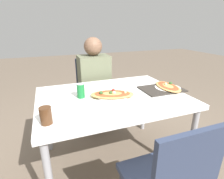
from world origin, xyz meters
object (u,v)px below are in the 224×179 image
Objects in this scene: chair_far_seated at (93,88)px; dining_table at (112,102)px; pizza_second at (168,87)px; pizza_main at (112,95)px; drink_glass at (46,116)px; soda_can at (81,91)px; person_seated at (94,77)px.

dining_table is at bearing 88.68° from chair_far_seated.
chair_far_seated reaches higher than pizza_second.
pizza_main is 0.61m from drink_glass.
dining_table is 10.36× the size of soda_can.
pizza_second is at bearing -2.91° from dining_table.
drink_glass is at bearing -151.98° from dining_table.
chair_far_seated is at bearing 88.03° from pizza_main.
soda_can is (-0.29, -0.63, 0.08)m from person_seated.
soda_can is (-0.27, 0.05, 0.13)m from dining_table.
drink_glass is (-0.56, -0.30, 0.12)m from dining_table.
pizza_main reaches higher than pizza_second.
chair_far_seated is 7.32× the size of soda_can.
person_seated is 0.70m from soda_can.
soda_can is 0.34× the size of pizza_second.
soda_can is at bearing 68.82° from chair_far_seated.
person_seated is at bearing 59.38° from drink_glass.
person_seated reaches higher than pizza_main.
chair_far_seated is at bearing 68.82° from soda_can.
soda_can is (-0.26, 0.08, 0.04)m from pizza_main.
chair_far_seated reaches higher than pizza_main.
drink_glass is at bearing -154.05° from pizza_main.
person_seated is 2.81× the size of pizza_main.
dining_table is 0.09m from pizza_main.
person_seated is at bearing 87.71° from pizza_main.
pizza_second is (0.56, -0.83, 0.23)m from chair_far_seated.
drink_glass is at bearing 59.38° from person_seated.
dining_table is 0.65m from drink_glass.
chair_far_seated is at bearing 62.11° from drink_glass.
pizza_second is at bearing 13.28° from drink_glass.
person_seated reaches higher than soda_can.
person_seated reaches higher than drink_glass.
dining_table is 1.09× the size of person_seated.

